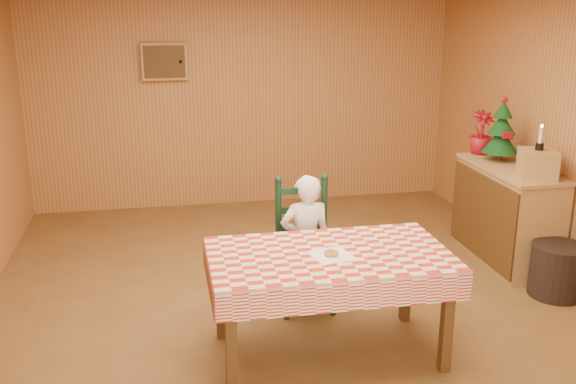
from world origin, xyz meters
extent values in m
plane|color=brown|center=(0.00, 0.00, 0.00)|extent=(6.00, 6.00, 0.00)
cube|color=#B57A41|center=(0.00, 3.00, 1.30)|extent=(5.00, 0.10, 2.60)
cube|color=tan|center=(-0.90, 2.94, 1.75)|extent=(0.52, 0.08, 0.42)
cube|color=#503315|center=(-0.90, 2.90, 1.75)|extent=(0.46, 0.02, 0.36)
sphere|color=black|center=(-0.72, 2.88, 1.75)|extent=(0.04, 0.04, 0.04)
cube|color=#503315|center=(0.11, -0.68, 0.72)|extent=(1.60, 0.90, 0.06)
cube|color=#503315|center=(-0.61, -1.05, 0.34)|extent=(0.07, 0.07, 0.69)
cube|color=#503315|center=(0.83, -1.05, 0.34)|extent=(0.07, 0.07, 0.69)
cube|color=#503315|center=(-0.61, -0.31, 0.34)|extent=(0.07, 0.07, 0.69)
cube|color=#503315|center=(0.83, -0.31, 0.34)|extent=(0.07, 0.07, 0.69)
cube|color=red|center=(0.11, -0.68, 0.76)|extent=(1.64, 0.94, 0.02)
cube|color=red|center=(0.11, -1.15, 0.66)|extent=(1.64, 0.02, 0.18)
cube|color=red|center=(0.11, -0.21, 0.66)|extent=(1.64, 0.02, 0.18)
cube|color=#35622C|center=(-0.71, -0.68, 0.66)|extent=(0.02, 0.94, 0.18)
cube|color=#35622C|center=(0.93, -0.68, 0.66)|extent=(0.02, 0.94, 0.18)
cube|color=black|center=(0.11, 0.05, 0.43)|extent=(0.44, 0.40, 0.04)
cylinder|color=black|center=(-0.08, -0.12, 0.21)|extent=(0.04, 0.04, 0.41)
cylinder|color=black|center=(0.30, -0.12, 0.21)|extent=(0.04, 0.04, 0.41)
cylinder|color=black|center=(-0.08, 0.22, 0.21)|extent=(0.04, 0.04, 0.41)
cylinder|color=black|center=(0.30, 0.22, 0.21)|extent=(0.04, 0.04, 0.41)
cylinder|color=black|center=(-0.08, 0.22, 0.75)|extent=(0.05, 0.05, 0.60)
sphere|color=black|center=(-0.08, 0.22, 1.05)|extent=(0.06, 0.06, 0.06)
cylinder|color=black|center=(0.30, 0.22, 0.75)|extent=(0.05, 0.05, 0.60)
sphere|color=black|center=(0.30, 0.22, 1.05)|extent=(0.06, 0.06, 0.06)
cube|color=black|center=(0.11, 0.22, 0.63)|extent=(0.38, 0.03, 0.05)
cube|color=black|center=(0.11, 0.22, 0.79)|extent=(0.38, 0.03, 0.05)
cube|color=black|center=(0.11, 0.22, 0.95)|extent=(0.38, 0.03, 0.05)
imported|color=white|center=(0.11, 0.05, 0.56)|extent=(0.41, 0.27, 1.12)
cube|color=white|center=(0.11, -0.73, 0.77)|extent=(0.31, 0.31, 0.00)
torus|color=#B57D41|center=(0.11, -0.73, 0.79)|extent=(0.10, 0.10, 0.03)
cube|color=tan|center=(2.23, 0.67, 0.45)|extent=(0.50, 1.20, 0.90)
cube|color=tan|center=(2.23, 0.67, 0.92)|extent=(0.54, 1.24, 0.03)
cube|color=#503315|center=(1.97, 0.67, 0.45)|extent=(0.02, 1.20, 0.80)
cube|color=tan|center=(2.23, 0.27, 1.06)|extent=(0.38, 0.38, 0.25)
cylinder|color=#503315|center=(2.23, 0.92, 0.97)|extent=(0.04, 0.04, 0.08)
cone|color=#0B3413|center=(2.23, 0.92, 1.13)|extent=(0.34, 0.34, 0.24)
cone|color=#0B3413|center=(2.23, 0.92, 1.29)|extent=(0.26, 0.26, 0.20)
cone|color=#0B3413|center=(2.23, 0.92, 1.43)|extent=(0.18, 0.18, 0.16)
sphere|color=maroon|center=(2.23, 0.92, 1.52)|extent=(0.06, 0.06, 0.06)
cube|color=maroon|center=(2.21, 0.77, 1.21)|extent=(0.10, 0.02, 0.06)
sphere|color=maroon|center=(2.31, 0.86, 1.16)|extent=(0.04, 0.04, 0.04)
sphere|color=maroon|center=(2.16, 0.97, 1.23)|extent=(0.04, 0.04, 0.04)
sphere|color=maroon|center=(2.27, 1.01, 1.33)|extent=(0.04, 0.04, 0.04)
imported|color=maroon|center=(2.18, 1.22, 1.15)|extent=(0.26, 0.26, 0.43)
cylinder|color=black|center=(2.23, 0.27, 1.21)|extent=(0.07, 0.07, 0.06)
cylinder|color=white|center=(2.23, 0.27, 1.31)|extent=(0.03, 0.03, 0.14)
sphere|color=orange|center=(2.23, 0.27, 1.39)|extent=(0.02, 0.02, 0.02)
cylinder|color=black|center=(2.26, -0.14, 0.23)|extent=(0.54, 0.54, 0.45)
camera|label=1|loc=(-0.94, -4.61, 2.42)|focal=40.00mm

